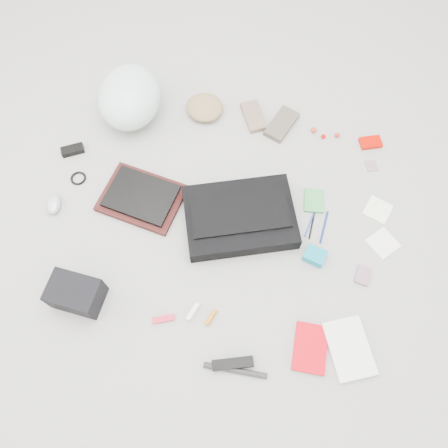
# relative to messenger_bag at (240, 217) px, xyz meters

# --- Properties ---
(ground_plane) EXTENTS (4.00, 4.00, 0.00)m
(ground_plane) POSITION_rel_messenger_bag_xyz_m (-0.06, -0.05, -0.04)
(ground_plane) COLOR gray
(messenger_bag) EXTENTS (0.54, 0.44, 0.08)m
(messenger_bag) POSITION_rel_messenger_bag_xyz_m (0.00, 0.00, 0.00)
(messenger_bag) COLOR black
(messenger_bag) RESTS_ON ground_plane
(bag_flap) EXTENTS (0.45, 0.29, 0.01)m
(bag_flap) POSITION_rel_messenger_bag_xyz_m (0.00, 0.00, 0.05)
(bag_flap) COLOR black
(bag_flap) RESTS_ON messenger_bag
(laptop_sleeve) EXTENTS (0.41, 0.34, 0.02)m
(laptop_sleeve) POSITION_rel_messenger_bag_xyz_m (-0.45, 0.06, -0.03)
(laptop_sleeve) COLOR #371211
(laptop_sleeve) RESTS_ON ground_plane
(laptop) EXTENTS (0.34, 0.28, 0.02)m
(laptop) POSITION_rel_messenger_bag_xyz_m (-0.45, 0.06, -0.01)
(laptop) COLOR black
(laptop) RESTS_ON laptop_sleeve
(bike_helmet) EXTENTS (0.32, 0.39, 0.22)m
(bike_helmet) POSITION_rel_messenger_bag_xyz_m (-0.59, 0.54, 0.07)
(bike_helmet) COLOR silver
(bike_helmet) RESTS_ON ground_plane
(beanie) EXTENTS (0.24, 0.23, 0.06)m
(beanie) POSITION_rel_messenger_bag_xyz_m (-0.23, 0.58, -0.01)
(beanie) COLOR #8B734E
(beanie) RESTS_ON ground_plane
(mitten_left) EXTENTS (0.15, 0.20, 0.03)m
(mitten_left) POSITION_rel_messenger_bag_xyz_m (0.01, 0.57, -0.03)
(mitten_left) COLOR #7A604E
(mitten_left) RESTS_ON ground_plane
(mitten_right) EXTENTS (0.17, 0.22, 0.03)m
(mitten_right) POSITION_rel_messenger_bag_xyz_m (0.15, 0.54, -0.02)
(mitten_right) COLOR brown
(mitten_right) RESTS_ON ground_plane
(power_brick) EXTENTS (0.11, 0.09, 0.03)m
(power_brick) POSITION_rel_messenger_bag_xyz_m (-0.83, 0.27, -0.03)
(power_brick) COLOR black
(power_brick) RESTS_ON ground_plane
(cable_coil) EXTENTS (0.09, 0.09, 0.01)m
(cable_coil) POSITION_rel_messenger_bag_xyz_m (-0.77, 0.13, -0.03)
(cable_coil) COLOR black
(cable_coil) RESTS_ON ground_plane
(mouse) EXTENTS (0.08, 0.11, 0.04)m
(mouse) POSITION_rel_messenger_bag_xyz_m (-0.84, -0.02, -0.02)
(mouse) COLOR #A2A0B4
(mouse) RESTS_ON ground_plane
(camera_bag) EXTENTS (0.22, 0.17, 0.13)m
(camera_bag) POSITION_rel_messenger_bag_xyz_m (-0.61, -0.42, 0.02)
(camera_bag) COLOR black
(camera_bag) RESTS_ON ground_plane
(multitool) EXTENTS (0.09, 0.05, 0.01)m
(multitool) POSITION_rel_messenger_bag_xyz_m (-0.26, -0.47, -0.03)
(multitool) COLOR red
(multitool) RESTS_ON ground_plane
(toiletry_tube_white) EXTENTS (0.05, 0.08, 0.02)m
(toiletry_tube_white) POSITION_rel_messenger_bag_xyz_m (-0.15, -0.43, -0.03)
(toiletry_tube_white) COLOR white
(toiletry_tube_white) RESTS_ON ground_plane
(toiletry_tube_orange) EXTENTS (0.05, 0.07, 0.02)m
(toiletry_tube_orange) POSITION_rel_messenger_bag_xyz_m (-0.07, -0.44, -0.03)
(toiletry_tube_orange) COLOR #C16514
(toiletry_tube_orange) RESTS_ON ground_plane
(u_lock) EXTENTS (0.16, 0.07, 0.03)m
(u_lock) POSITION_rel_messenger_bag_xyz_m (0.04, -0.61, -0.02)
(u_lock) COLOR black
(u_lock) RESTS_ON ground_plane
(bike_pump) EXTENTS (0.25, 0.04, 0.02)m
(bike_pump) POSITION_rel_messenger_bag_xyz_m (0.05, -0.63, -0.03)
(bike_pump) COLOR black
(bike_pump) RESTS_ON ground_plane
(book_red) EXTENTS (0.14, 0.20, 0.02)m
(book_red) POSITION_rel_messenger_bag_xyz_m (0.33, -0.52, -0.03)
(book_red) COLOR red
(book_red) RESTS_ON ground_plane
(book_white) EXTENTS (0.22, 0.27, 0.02)m
(book_white) POSITION_rel_messenger_bag_xyz_m (0.48, -0.50, -0.03)
(book_white) COLOR silver
(book_white) RESTS_ON ground_plane
(notepad) EXTENTS (0.09, 0.12, 0.01)m
(notepad) POSITION_rel_messenger_bag_xyz_m (0.32, 0.14, -0.03)
(notepad) COLOR #358842
(notepad) RESTS_ON ground_plane
(pen_blue) EXTENTS (0.04, 0.13, 0.01)m
(pen_blue) POSITION_rel_messenger_bag_xyz_m (0.31, 0.02, -0.04)
(pen_blue) COLOR #1A3FA5
(pen_blue) RESTS_ON ground_plane
(pen_black) EXTENTS (0.03, 0.13, 0.01)m
(pen_black) POSITION_rel_messenger_bag_xyz_m (0.32, 0.01, -0.04)
(pen_black) COLOR black
(pen_black) RESTS_ON ground_plane
(pen_navy) EXTENTS (0.04, 0.16, 0.01)m
(pen_navy) POSITION_rel_messenger_bag_xyz_m (0.37, 0.01, -0.03)
(pen_navy) COLOR navy
(pen_navy) RESTS_ON ground_plane
(accordion_wallet) EXTENTS (0.11, 0.10, 0.04)m
(accordion_wallet) POSITION_rel_messenger_bag_xyz_m (0.33, -0.14, -0.02)
(accordion_wallet) COLOR #0481A1
(accordion_wallet) RESTS_ON ground_plane
(card_deck) EXTENTS (0.07, 0.09, 0.02)m
(card_deck) POSITION_rel_messenger_bag_xyz_m (0.54, -0.19, -0.03)
(card_deck) COLOR gray
(card_deck) RESTS_ON ground_plane
(napkin_top) EXTENTS (0.14, 0.14, 0.01)m
(napkin_top) POSITION_rel_messenger_bag_xyz_m (0.61, 0.13, -0.04)
(napkin_top) COLOR silver
(napkin_top) RESTS_ON ground_plane
(napkin_bottom) EXTENTS (0.16, 0.16, 0.01)m
(napkin_bottom) POSITION_rel_messenger_bag_xyz_m (0.63, -0.03, -0.04)
(napkin_bottom) COLOR silver
(napkin_bottom) RESTS_ON ground_plane
(lollipop_a) EXTENTS (0.03, 0.03, 0.03)m
(lollipop_a) POSITION_rel_messenger_bag_xyz_m (0.31, 0.52, -0.03)
(lollipop_a) COLOR red
(lollipop_a) RESTS_ON ground_plane
(lollipop_b) EXTENTS (0.02, 0.02, 0.02)m
(lollipop_b) POSITION_rel_messenger_bag_xyz_m (0.36, 0.49, -0.03)
(lollipop_b) COLOR #BD0402
(lollipop_b) RESTS_ON ground_plane
(lollipop_c) EXTENTS (0.03, 0.03, 0.02)m
(lollipop_c) POSITION_rel_messenger_bag_xyz_m (0.42, 0.51, -0.03)
(lollipop_c) COLOR #B2201E
(lollipop_c) RESTS_ON ground_plane
(altoids_tin) EXTENTS (0.11, 0.09, 0.02)m
(altoids_tin) POSITION_rel_messenger_bag_xyz_m (0.58, 0.48, -0.03)
(altoids_tin) COLOR #C40B00
(altoids_tin) RESTS_ON ground_plane
(stamp_sheet) EXTENTS (0.06, 0.07, 0.00)m
(stamp_sheet) POSITION_rel_messenger_bag_xyz_m (0.59, 0.36, -0.04)
(stamp_sheet) COLOR gray
(stamp_sheet) RESTS_ON ground_plane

